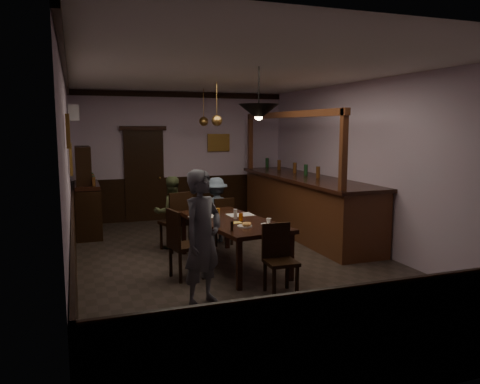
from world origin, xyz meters
name	(u,v)px	position (x,y,z in m)	size (l,w,h in m)	color
room	(237,171)	(0.00, 0.00, 1.50)	(5.01, 8.01, 3.01)	#2D2621
dining_table	(232,224)	(-0.12, -0.11, 0.69)	(1.32, 2.32, 0.75)	black
chair_far_left	(178,219)	(-0.74, 1.08, 0.58)	(0.58, 0.58, 1.06)	black
chair_far_right	(222,219)	(0.13, 1.22, 0.49)	(0.42, 0.42, 0.89)	black
chair_near	(279,255)	(0.09, -1.42, 0.50)	(0.41, 0.41, 0.92)	black
chair_side	(181,241)	(-1.01, -0.45, 0.56)	(0.52, 0.52, 1.02)	black
person_standing	(203,238)	(-0.97, -1.50, 0.84)	(0.61, 0.40, 1.68)	slate
person_seated_left	(171,212)	(-0.80, 1.36, 0.65)	(0.63, 0.49, 1.31)	#485231
person_seated_right	(216,210)	(0.09, 1.49, 0.62)	(0.80, 0.46, 1.24)	slate
newspaper_left	(204,217)	(-0.49, 0.24, 0.75)	(0.42, 0.30, 0.01)	silver
newspaper_right	(240,215)	(0.12, 0.20, 0.75)	(0.42, 0.30, 0.01)	silver
napkin	(237,222)	(-0.13, -0.35, 0.75)	(0.15, 0.15, 0.00)	#DBB750
saucer	(266,224)	(0.23, -0.63, 0.76)	(0.15, 0.15, 0.01)	white
coffee_cup	(269,221)	(0.29, -0.60, 0.80)	(0.08, 0.08, 0.07)	white
pastry_plate	(245,226)	(-0.11, -0.65, 0.76)	(0.22, 0.22, 0.01)	white
pastry_ring_a	(247,225)	(-0.10, -0.69, 0.79)	(0.13, 0.13, 0.04)	#C68C47
pastry_ring_b	(247,224)	(-0.07, -0.64, 0.79)	(0.13, 0.13, 0.04)	#C68C47
soda_can	(241,217)	(-0.02, -0.24, 0.81)	(0.07, 0.07, 0.12)	orange
beer_glass	(218,215)	(-0.36, -0.14, 0.85)	(0.06, 0.06, 0.20)	#BF721E
water_glass	(235,214)	(-0.05, -0.06, 0.82)	(0.06, 0.06, 0.15)	silver
pepper_mill	(232,226)	(-0.38, -0.87, 0.82)	(0.04, 0.04, 0.14)	black
sideboard	(87,200)	(-2.21, 2.92, 0.72)	(0.49, 1.36, 1.80)	black
bar_counter	(305,204)	(1.99, 1.50, 0.63)	(1.03, 4.43, 2.48)	#482613
door_back	(144,176)	(-0.90, 3.95, 1.05)	(0.90, 0.06, 2.10)	black
ac_unit	(74,113)	(-2.38, 2.90, 2.45)	(0.20, 0.85, 0.30)	white
picture_left_small	(68,131)	(-2.46, -1.60, 2.15)	(0.04, 0.28, 0.36)	olive
picture_left_large	(71,159)	(-2.46, 0.80, 1.70)	(0.04, 0.62, 0.48)	olive
picture_back	(218,143)	(0.90, 3.96, 1.80)	(0.55, 0.04, 0.42)	olive
pendant_iron	(259,112)	(0.00, -0.90, 2.39)	(0.56, 0.56, 0.72)	black
pendant_brass_mid	(217,121)	(0.10, 1.43, 2.30)	(0.20, 0.20, 0.81)	#BF8C3F
pendant_brass_far	(204,122)	(0.30, 3.09, 2.30)	(0.20, 0.20, 0.81)	#BF8C3F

